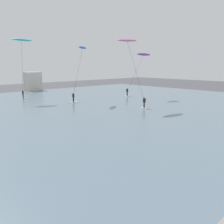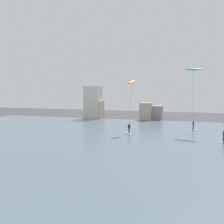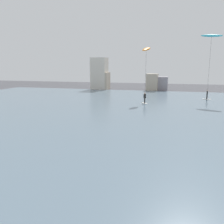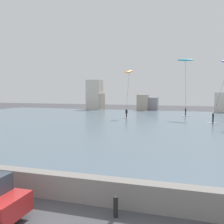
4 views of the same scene
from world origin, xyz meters
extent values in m
cube|color=slate|center=(0.00, 30.03, 0.05)|extent=(84.00, 52.00, 0.10)
cube|color=beige|center=(-19.38, 56.99, 3.84)|extent=(3.66, 3.46, 7.69)
cube|color=#B7A893|center=(-18.90, 57.00, 2.09)|extent=(3.65, 3.44, 4.17)
cube|color=#B7A893|center=(-6.50, 57.30, 1.97)|extent=(2.63, 3.11, 3.94)
cube|color=gray|center=(-4.47, 58.67, 1.61)|extent=(2.96, 2.93, 3.21)
cube|color=silver|center=(4.17, 44.17, 0.13)|extent=(1.45, 0.63, 0.06)
cylinder|color=black|center=(4.17, 44.17, 0.55)|extent=(0.20, 0.20, 0.78)
cube|color=black|center=(4.17, 44.17, 1.24)|extent=(0.26, 0.37, 0.60)
sphere|color=beige|center=(4.17, 44.17, 1.65)|extent=(0.20, 0.20, 0.20)
cylinder|color=#333333|center=(4.08, 43.41, 5.77)|extent=(0.22, 1.54, 9.16)
ellipsoid|color=#28B2C6|center=(3.98, 42.65, 10.50)|extent=(3.60, 2.50, 0.63)
cube|color=silver|center=(-5.65, 37.06, 0.13)|extent=(1.12, 1.42, 0.06)
cylinder|color=black|center=(-5.65, 37.06, 0.55)|extent=(0.20, 0.20, 0.78)
cube|color=black|center=(-5.65, 37.06, 1.24)|extent=(0.40, 0.37, 0.60)
sphere|color=#9E7051|center=(-5.65, 37.06, 1.65)|extent=(0.20, 0.20, 0.20)
cylinder|color=#333333|center=(-5.80, 38.51, 4.74)|extent=(0.32, 2.93, 7.11)
ellipsoid|color=orange|center=(-5.94, 39.97, 8.44)|extent=(1.54, 2.98, 0.98)
camera|label=1|loc=(-13.63, 1.05, 6.24)|focal=37.84mm
camera|label=2|loc=(4.93, -7.17, 7.66)|focal=45.69mm
camera|label=3|loc=(-1.12, 0.44, 5.93)|focal=38.36mm
camera|label=4|loc=(5.47, -7.07, 4.95)|focal=41.62mm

